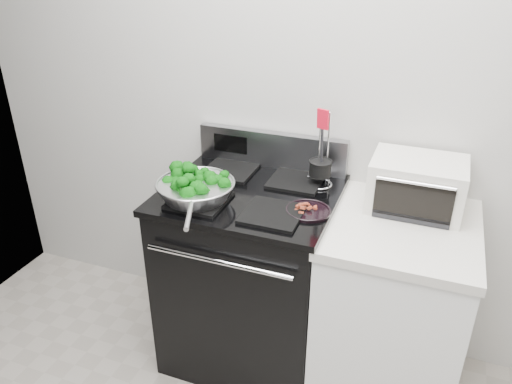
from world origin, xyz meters
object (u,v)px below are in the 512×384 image
at_px(bacon_plate, 308,209).
at_px(utensil_holder, 320,172).
at_px(gas_range, 250,274).
at_px(skillet, 196,189).
at_px(toaster_oven, 417,184).

bearing_deg(bacon_plate, utensil_holder, 94.10).
relative_size(gas_range, utensil_holder, 3.04).
height_order(skillet, utensil_holder, utensil_holder).
height_order(bacon_plate, utensil_holder, utensil_holder).
bearing_deg(utensil_holder, toaster_oven, 16.65).
xyz_separation_m(skillet, bacon_plate, (0.49, 0.07, -0.04)).
bearing_deg(utensil_holder, bacon_plate, -67.95).
height_order(utensil_holder, toaster_oven, utensil_holder).
bearing_deg(toaster_oven, skillet, -159.32).
xyz_separation_m(utensil_holder, toaster_oven, (0.43, -0.01, 0.02)).
bearing_deg(gas_range, skillet, -138.53).
xyz_separation_m(skillet, utensil_holder, (0.47, 0.34, 0.01)).
xyz_separation_m(gas_range, bacon_plate, (0.30, -0.10, 0.48)).
bearing_deg(toaster_oven, utensil_holder, 179.29).
xyz_separation_m(gas_range, toaster_oven, (0.71, 0.16, 0.54)).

